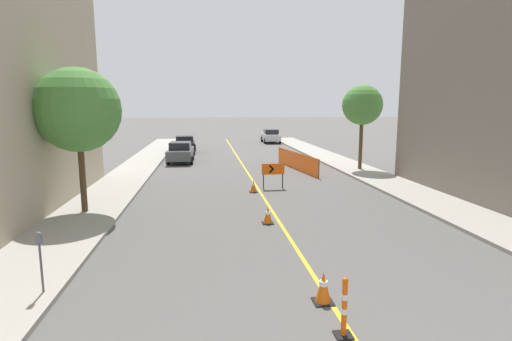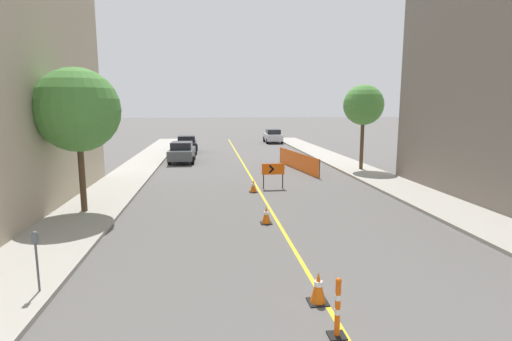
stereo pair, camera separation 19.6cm
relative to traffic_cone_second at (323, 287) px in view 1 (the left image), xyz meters
name	(u,v)px [view 1 (the left image)]	position (x,y,z in m)	size (l,w,h in m)	color
lane_stripe	(248,173)	(0.17, 17.26, -0.35)	(0.12, 53.45, 0.01)	gold
sidewalk_left	(129,175)	(-7.28, 17.26, -0.29)	(2.71, 53.45, 0.13)	#9E998E
sidewalk_right	(358,170)	(7.62, 17.26, -0.29)	(2.71, 53.45, 0.13)	#9E998E
traffic_cone_second	(323,287)	(0.00, 0.00, 0.00)	(0.44, 0.44, 0.72)	black
traffic_cone_third	(268,215)	(-0.29, 6.12, -0.04)	(0.42, 0.42, 0.64)	black
traffic_cone_fourth	(253,186)	(-0.17, 11.58, -0.04)	(0.41, 0.41, 0.64)	black
delineator_post_front	(344,311)	(0.00, -1.33, 0.16)	(0.33, 0.33, 1.18)	black
arrow_barricade_primary	(273,170)	(0.97, 12.36, 0.62)	(1.21, 0.10, 1.33)	#EF560C
safety_mesh_fence	(296,161)	(3.63, 18.43, 0.24)	(1.13, 7.29, 1.18)	#EF560C
parked_car_curb_near	(181,152)	(-4.45, 22.98, 0.45)	(1.95, 4.35, 1.59)	#474C51
parked_car_curb_mid	(185,144)	(-4.43, 29.48, 0.45)	(1.97, 4.37, 1.59)	black
parked_car_curb_far	(271,136)	(5.13, 38.37, 0.45)	(1.94, 4.33, 1.59)	#B7B7BC
parking_meter_near_curb	(40,250)	(-6.27, 1.04, 0.78)	(0.12, 0.11, 1.43)	#4C4C51
street_tree_left_near	(78,110)	(-7.41, 8.31, 3.81)	(3.28, 3.28, 5.68)	#4C3823
street_tree_right_near	(362,105)	(7.76, 17.40, 4.01)	(2.63, 2.63, 5.57)	#4C3823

